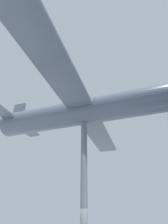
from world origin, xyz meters
TOP-DOWN VIEW (x-y plane):
  - support_pylon_central at (0.00, 0.00)m, footprint 0.43×0.43m
  - suspended_airplane at (-0.02, 0.32)m, footprint 18.40×15.79m

SIDE VIEW (x-z plane):
  - support_pylon_central at x=0.00m, z-range 0.00..8.00m
  - suspended_airplane at x=-0.02m, z-range 7.49..10.48m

